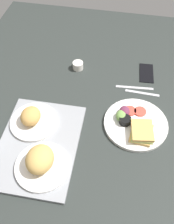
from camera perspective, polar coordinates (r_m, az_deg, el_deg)
name	(u,v)px	position (r cm, az deg, el deg)	size (l,w,h in cm)	color
ground_plane	(93,124)	(114.47, 1.29, -2.69)	(190.00, 150.00, 3.00)	#282D2B
serving_tray	(39,144)	(107.79, -11.08, -7.29)	(45.00, 33.00, 1.60)	gray
bread_plate_near	(41,162)	(98.38, -10.58, -11.19)	(21.56, 21.56, 9.84)	white
bread_plate_far	(32,119)	(111.45, -12.44, -1.58)	(21.05, 21.05, 8.18)	white
plate_with_salad	(135,124)	(112.57, 10.96, -2.64)	(28.63, 28.63, 5.40)	white
espresso_cup	(78,66)	(136.03, -2.10, 10.63)	(5.60, 5.60, 4.00)	silver
fork	(142,93)	(127.14, 12.57, 4.32)	(17.00, 1.40, 0.50)	#B7B7BC
knife	(135,87)	(128.92, 10.88, 5.56)	(19.00, 1.40, 0.50)	#B7B7BC
cell_phone	(147,73)	(137.83, 13.53, 8.76)	(14.40, 7.20, 0.80)	black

